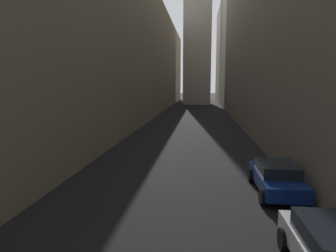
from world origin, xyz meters
TOP-DOWN VIEW (x-y plane):
  - ground_plane at (0.00, 48.00)m, footprint 264.00×264.00m
  - building_block_left at (-11.63, 50.00)m, footprint 12.26×108.00m
  - building_block_right at (10.87, 50.00)m, footprint 10.74×108.00m
  - parked_car_right_far at (4.40, 22.55)m, footprint 1.91×4.14m

SIDE VIEW (x-z plane):
  - ground_plane at x=0.00m, z-range 0.00..0.00m
  - parked_car_right_far at x=4.40m, z-range 0.04..1.40m
  - building_block_left at x=-11.63m, z-range 0.00..18.49m
  - building_block_right at x=10.87m, z-range 0.00..25.14m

